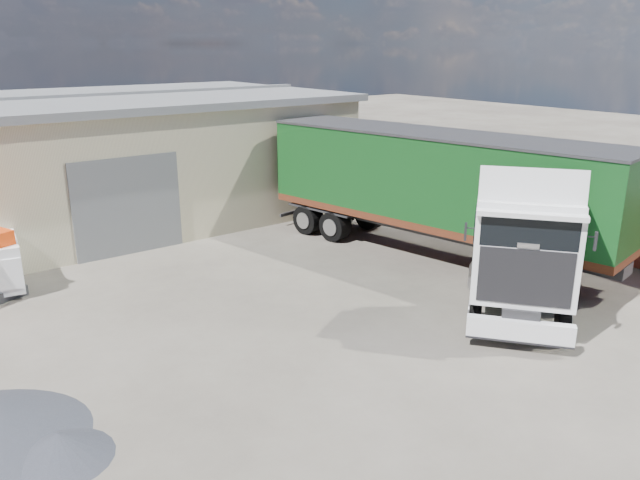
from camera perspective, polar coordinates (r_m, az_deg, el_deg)
ground at (r=16.98m, az=2.23°, el=-8.52°), size 120.00×120.00×0.00m
brick_boundary_wall at (r=28.36m, az=12.59°, el=4.47°), size 0.35×26.00×2.50m
tractor_unit at (r=18.15m, az=17.96°, el=-1.09°), size 6.87×6.13×4.58m
box_trailer at (r=22.80m, az=10.35°, el=5.31°), size 5.24×13.81×4.49m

